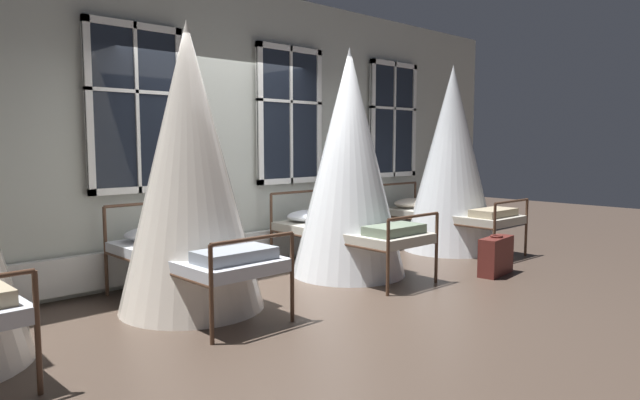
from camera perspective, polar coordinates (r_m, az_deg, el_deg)
The scene contains 7 objects.
ground at distance 6.03m, azimuth -3.64°, elevation -8.92°, with size 21.19×21.19×0.00m, color #4C3D33.
back_wall_with_windows at distance 6.81m, azimuth -10.35°, elevation 7.02°, with size 11.02×0.10×3.37m, color #B2B7AD.
window_bank at distance 6.73m, azimuth -9.69°, elevation 1.63°, with size 7.32×0.10×2.69m.
cot_second at distance 5.28m, azimuth -13.02°, elevation 2.85°, with size 1.33×1.94×2.62m.
cot_third at distance 6.54m, azimuth 2.93°, elevation 3.47°, with size 1.33×1.95×2.61m.
cot_fourth at distance 8.24m, azimuth 13.08°, elevation 3.81°, with size 1.33×1.96×2.61m.
suitcase_dark at distance 6.91m, azimuth 17.30°, elevation -5.39°, with size 0.58×0.27×0.47m.
Camera 1 is at (-3.73, -4.48, 1.53)m, focal length 31.76 mm.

